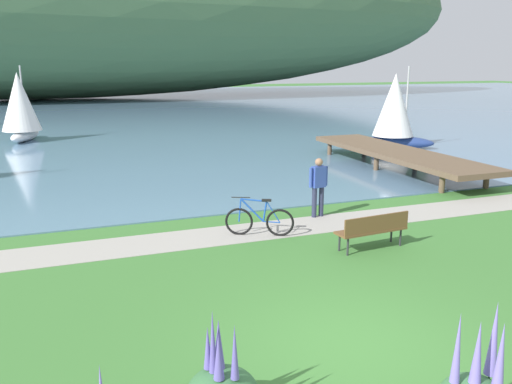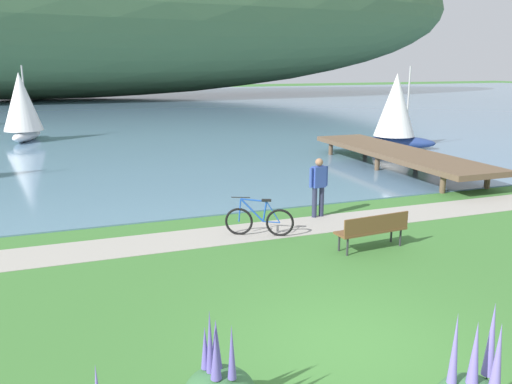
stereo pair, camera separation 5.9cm
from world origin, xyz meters
TOP-DOWN VIEW (x-y plane):
  - ground_plane at (0.00, 0.00)m, footprint 200.00×200.00m
  - bay_water at (0.00, 47.72)m, footprint 180.00×80.00m
  - shoreline_path at (0.00, 5.95)m, footprint 60.00×1.50m
  - park_bench_near_camera at (2.73, 3.72)m, footprint 1.83×0.63m
  - bicycle_leaning_near_bench at (0.58, 5.62)m, footprint 1.62×0.83m
  - person_at_shoreline at (2.75, 6.61)m, footprint 0.61×0.27m
  - sailboat_nearest_to_shore at (-5.93, 25.62)m, footprint 2.59×3.67m
  - sailboat_far_off at (12.15, 16.50)m, footprint 3.38×3.20m
  - pier_dock at (9.00, 11.72)m, footprint 2.40×10.00m

SIDE VIEW (x-z plane):
  - ground_plane at x=0.00m, z-range 0.00..0.00m
  - shoreline_path at x=0.00m, z-range 0.00..0.01m
  - bay_water at x=0.00m, z-range 0.00..0.04m
  - bicycle_leaning_near_bench at x=0.58m, z-range -0.11..0.90m
  - park_bench_near_camera at x=2.73m, z-range 0.08..0.96m
  - pier_dock at x=9.00m, z-range 0.29..1.09m
  - person_at_shoreline at x=2.75m, z-range 0.12..1.83m
  - sailboat_far_off at x=12.15m, z-range -0.08..4.05m
  - sailboat_nearest_to_shore at x=-5.93m, z-range -0.08..4.07m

